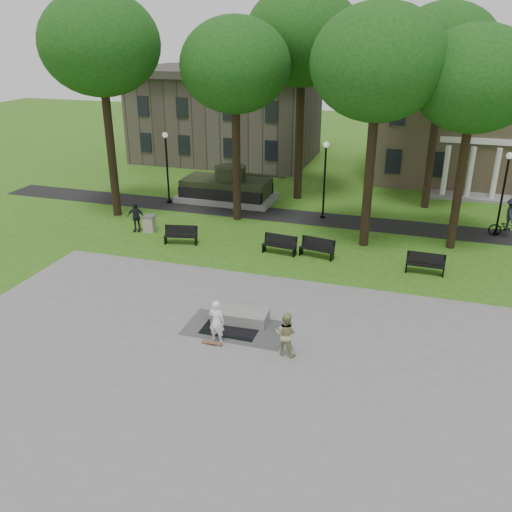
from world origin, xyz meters
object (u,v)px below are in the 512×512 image
(concrete_block, at_px, (240,316))
(friend_watching, at_px, (286,334))
(park_bench_0, at_px, (181,234))
(skateboarder, at_px, (217,321))
(cyclist, at_px, (510,222))
(trash_bin, at_px, (149,223))

(concrete_block, distance_m, friend_watching, 2.98)
(concrete_block, height_order, friend_watching, friend_watching)
(friend_watching, relative_size, park_bench_0, 0.89)
(friend_watching, bearing_deg, skateboarder, 7.14)
(friend_watching, relative_size, cyclist, 0.73)
(concrete_block, distance_m, cyclist, 17.65)
(concrete_block, xyz_separation_m, park_bench_0, (-5.87, 7.17, 0.28))
(cyclist, xyz_separation_m, park_bench_0, (-17.12, -6.42, -0.40))
(friend_watching, xyz_separation_m, trash_bin, (-10.77, 10.11, -0.36))
(skateboarder, relative_size, cyclist, 0.75)
(park_bench_0, distance_m, trash_bin, 2.82)
(skateboarder, xyz_separation_m, friend_watching, (2.66, -0.06, -0.03))
(concrete_block, relative_size, friend_watching, 1.33)
(skateboarder, distance_m, park_bench_0, 10.47)
(trash_bin, bearing_deg, park_bench_0, -24.72)
(skateboarder, height_order, trash_bin, skateboarder)
(cyclist, distance_m, trash_bin, 20.37)
(concrete_block, bearing_deg, cyclist, 50.39)
(skateboarder, distance_m, cyclist, 19.18)
(cyclist, bearing_deg, friend_watching, 150.28)
(skateboarder, height_order, park_bench_0, skateboarder)
(skateboarder, bearing_deg, trash_bin, -46.61)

